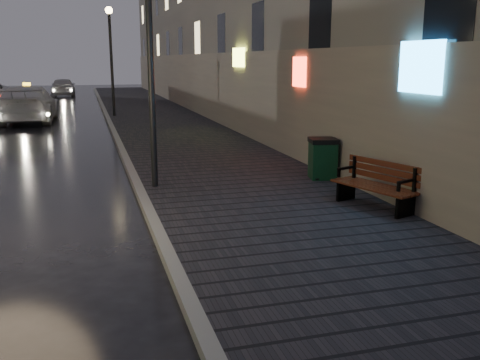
% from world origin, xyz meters
% --- Properties ---
extents(ground, '(120.00, 120.00, 0.00)m').
position_xyz_m(ground, '(0.00, 0.00, 0.00)').
color(ground, black).
rests_on(ground, ground).
extents(sidewalk, '(4.60, 58.00, 0.15)m').
position_xyz_m(sidewalk, '(3.90, 21.00, 0.07)').
color(sidewalk, black).
rests_on(sidewalk, ground).
extents(curb, '(0.20, 58.00, 0.15)m').
position_xyz_m(curb, '(1.50, 21.00, 0.07)').
color(curb, slate).
rests_on(curb, ground).
extents(lamp_near, '(0.36, 0.36, 5.28)m').
position_xyz_m(lamp_near, '(1.85, 6.00, 3.49)').
color(lamp_near, black).
rests_on(lamp_near, sidewalk).
extents(lamp_far, '(0.36, 0.36, 5.28)m').
position_xyz_m(lamp_far, '(1.85, 22.00, 3.49)').
color(lamp_far, black).
rests_on(lamp_far, sidewalk).
extents(bench, '(1.14, 1.86, 0.90)m').
position_xyz_m(bench, '(5.71, 3.05, 0.60)').
color(bench, black).
rests_on(bench, sidewalk).
extents(trash_bin, '(0.75, 0.75, 0.97)m').
position_xyz_m(trash_bin, '(5.80, 5.70, 0.64)').
color(trash_bin, black).
rests_on(trash_bin, sidewalk).
extents(taxi_mid, '(2.67, 6.03, 1.72)m').
position_xyz_m(taxi_mid, '(-2.13, 21.66, 0.86)').
color(taxi_mid, silver).
rests_on(taxi_mid, ground).
extents(car_far, '(1.80, 4.41, 1.50)m').
position_xyz_m(car_far, '(-1.12, 39.87, 0.75)').
color(car_far, '#A1A0A8').
rests_on(car_far, ground).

